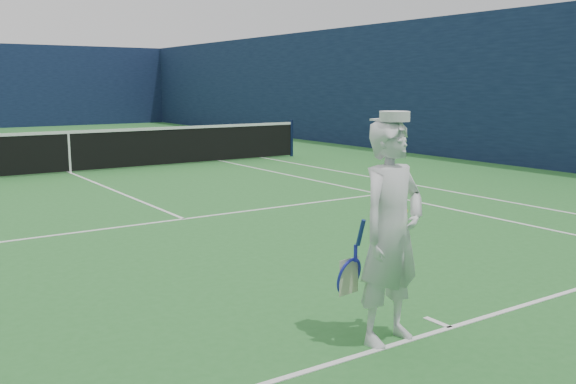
# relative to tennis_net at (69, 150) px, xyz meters

# --- Properties ---
(ground) EXTENTS (80.00, 80.00, 0.00)m
(ground) POSITION_rel_tennis_net_xyz_m (0.00, 0.00, -0.55)
(ground) COLOR #2A6F2D
(ground) RESTS_ON ground
(court_markings) EXTENTS (11.03, 23.83, 0.01)m
(court_markings) POSITION_rel_tennis_net_xyz_m (0.00, 0.00, -0.55)
(court_markings) COLOR white
(court_markings) RESTS_ON ground
(windscreen_fence) EXTENTS (20.12, 36.12, 4.00)m
(windscreen_fence) POSITION_rel_tennis_net_xyz_m (0.00, 0.00, 1.45)
(windscreen_fence) COLOR #0F1A38
(windscreen_fence) RESTS_ON ground
(tennis_net) EXTENTS (12.88, 0.09, 1.07)m
(tennis_net) POSITION_rel_tennis_net_xyz_m (0.00, 0.00, 0.00)
(tennis_net) COLOR #141E4C
(tennis_net) RESTS_ON ground
(tennis_player) EXTENTS (0.82, 0.52, 1.89)m
(tennis_player) POSITION_rel_tennis_net_xyz_m (-0.63, -11.78, 0.37)
(tennis_player) COLOR white
(tennis_player) RESTS_ON ground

